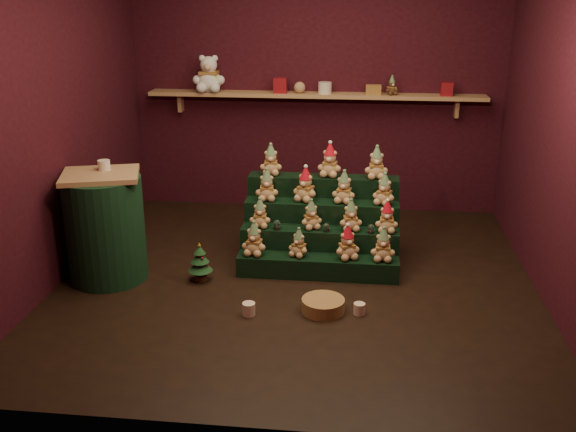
# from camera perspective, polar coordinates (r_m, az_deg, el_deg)

# --- Properties ---
(ground) EXTENTS (4.00, 4.00, 0.00)m
(ground) POSITION_cam_1_polar(r_m,az_deg,el_deg) (5.55, 0.82, -5.69)
(ground) COLOR black
(ground) RESTS_ON ground
(back_wall) EXTENTS (4.00, 0.10, 2.80)m
(back_wall) POSITION_cam_1_polar(r_m,az_deg,el_deg) (7.14, 2.54, 11.71)
(back_wall) COLOR black
(back_wall) RESTS_ON ground
(front_wall) EXTENTS (4.00, 0.10, 2.80)m
(front_wall) POSITION_cam_1_polar(r_m,az_deg,el_deg) (3.14, -2.78, 1.64)
(front_wall) COLOR black
(front_wall) RESTS_ON ground
(left_wall) EXTENTS (0.10, 4.00, 2.80)m
(left_wall) POSITION_cam_1_polar(r_m,az_deg,el_deg) (5.69, -20.36, 8.55)
(left_wall) COLOR black
(left_wall) RESTS_ON ground
(right_wall) EXTENTS (0.10, 4.00, 2.80)m
(right_wall) POSITION_cam_1_polar(r_m,az_deg,el_deg) (5.33, 23.61, 7.46)
(right_wall) COLOR black
(right_wall) RESTS_ON ground
(back_shelf) EXTENTS (3.60, 0.26, 0.24)m
(back_shelf) POSITION_cam_1_polar(r_m,az_deg,el_deg) (6.98, 2.43, 10.65)
(back_shelf) COLOR tan
(back_shelf) RESTS_ON ground
(riser_tier_front) EXTENTS (1.40, 0.22, 0.18)m
(riser_tier_front) POSITION_cam_1_polar(r_m,az_deg,el_deg) (5.59, 2.64, -4.53)
(riser_tier_front) COLOR black
(riser_tier_front) RESTS_ON ground
(riser_tier_midfront) EXTENTS (1.40, 0.22, 0.36)m
(riser_tier_midfront) POSITION_cam_1_polar(r_m,az_deg,el_deg) (5.76, 2.81, -2.82)
(riser_tier_midfront) COLOR black
(riser_tier_midfront) RESTS_ON ground
(riser_tier_midback) EXTENTS (1.40, 0.22, 0.54)m
(riser_tier_midback) POSITION_cam_1_polar(r_m,az_deg,el_deg) (5.93, 2.96, -1.22)
(riser_tier_midback) COLOR black
(riser_tier_midback) RESTS_ON ground
(riser_tier_back) EXTENTS (1.40, 0.22, 0.72)m
(riser_tier_back) POSITION_cam_1_polar(r_m,az_deg,el_deg) (6.10, 3.11, 0.30)
(riser_tier_back) COLOR black
(riser_tier_back) RESTS_ON ground
(teddy_0) EXTENTS (0.23, 0.22, 0.30)m
(teddy_0) POSITION_cam_1_polar(r_m,az_deg,el_deg) (5.56, -3.03, -2.02)
(teddy_0) COLOR tan
(teddy_0) RESTS_ON riser_tier_front
(teddy_1) EXTENTS (0.23, 0.22, 0.25)m
(teddy_1) POSITION_cam_1_polar(r_m,az_deg,el_deg) (5.53, 0.97, -2.37)
(teddy_1) COLOR tan
(teddy_1) RESTS_ON riser_tier_front
(teddy_2) EXTENTS (0.27, 0.26, 0.29)m
(teddy_2) POSITION_cam_1_polar(r_m,az_deg,el_deg) (5.49, 5.29, -2.36)
(teddy_2) COLOR tan
(teddy_2) RESTS_ON riser_tier_front
(teddy_3) EXTENTS (0.21, 0.19, 0.29)m
(teddy_3) POSITION_cam_1_polar(r_m,az_deg,el_deg) (5.49, 8.46, -2.50)
(teddy_3) COLOR tan
(teddy_3) RESTS_ON riser_tier_front
(teddy_4) EXTENTS (0.20, 0.18, 0.26)m
(teddy_4) POSITION_cam_1_polar(r_m,az_deg,el_deg) (5.69, -2.50, 0.26)
(teddy_4) COLOR tan
(teddy_4) RESTS_ON riser_tier_midfront
(teddy_5) EXTENTS (0.24, 0.23, 0.26)m
(teddy_5) POSITION_cam_1_polar(r_m,az_deg,el_deg) (5.66, 2.07, 0.14)
(teddy_5) COLOR tan
(teddy_5) RESTS_ON riser_tier_midfront
(teddy_6) EXTENTS (0.23, 0.21, 0.28)m
(teddy_6) POSITION_cam_1_polar(r_m,az_deg,el_deg) (5.63, 5.60, 0.07)
(teddy_6) COLOR tan
(teddy_6) RESTS_ON riser_tier_midfront
(teddy_7) EXTENTS (0.20, 0.18, 0.28)m
(teddy_7) POSITION_cam_1_polar(r_m,az_deg,el_deg) (5.64, 8.79, -0.06)
(teddy_7) COLOR tan
(teddy_7) RESTS_ON riser_tier_midfront
(teddy_8) EXTENTS (0.23, 0.21, 0.29)m
(teddy_8) POSITION_cam_1_polar(r_m,az_deg,el_deg) (5.84, -1.90, 2.78)
(teddy_8) COLOR tan
(teddy_8) RESTS_ON riser_tier_midback
(teddy_9) EXTENTS (0.28, 0.27, 0.31)m
(teddy_9) POSITION_cam_1_polar(r_m,az_deg,el_deg) (5.82, 1.57, 2.81)
(teddy_9) COLOR tan
(teddy_9) RESTS_ON riser_tier_midback
(teddy_10) EXTENTS (0.24, 0.22, 0.29)m
(teddy_10) POSITION_cam_1_polar(r_m,az_deg,el_deg) (5.79, 5.01, 2.58)
(teddy_10) COLOR tan
(teddy_10) RESTS_ON riser_tier_midback
(teddy_11) EXTENTS (0.26, 0.25, 0.28)m
(teddy_11) POSITION_cam_1_polar(r_m,az_deg,el_deg) (5.78, 8.58, 2.36)
(teddy_11) COLOR tan
(teddy_11) RESTS_ON riser_tier_midback
(teddy_12) EXTENTS (0.22, 0.20, 0.29)m
(teddy_12) POSITION_cam_1_polar(r_m,az_deg,el_deg) (6.01, -1.54, 5.03)
(teddy_12) COLOR tan
(teddy_12) RESTS_ON riser_tier_back
(teddy_13) EXTENTS (0.25, 0.23, 0.31)m
(teddy_13) POSITION_cam_1_polar(r_m,az_deg,el_deg) (5.96, 3.75, 4.97)
(teddy_13) COLOR tan
(teddy_13) RESTS_ON riser_tier_back
(teddy_14) EXTENTS (0.22, 0.20, 0.30)m
(teddy_14) POSITION_cam_1_polar(r_m,az_deg,el_deg) (5.94, 7.88, 4.72)
(teddy_14) COLOR tan
(teddy_14) RESTS_ON riser_tier_back
(snow_globe_a) EXTENTS (0.07, 0.07, 0.09)m
(snow_globe_a) POSITION_cam_1_polar(r_m,az_deg,el_deg) (5.65, -0.99, -0.78)
(snow_globe_a) COLOR black
(snow_globe_a) RESTS_ON riser_tier_midfront
(snow_globe_b) EXTENTS (0.06, 0.06, 0.08)m
(snow_globe_b) POSITION_cam_1_polar(r_m,az_deg,el_deg) (5.62, 3.43, -1.00)
(snow_globe_b) COLOR black
(snow_globe_b) RESTS_ON riser_tier_midfront
(snow_globe_c) EXTENTS (0.06, 0.06, 0.08)m
(snow_globe_c) POSITION_cam_1_polar(r_m,az_deg,el_deg) (5.61, 7.39, -1.13)
(snow_globe_c) COLOR black
(snow_globe_c) RESTS_ON riser_tier_midfront
(side_table) EXTENTS (0.74, 0.67, 0.94)m
(side_table) POSITION_cam_1_polar(r_m,az_deg,el_deg) (5.63, -15.93, -0.97)
(side_table) COLOR tan
(side_table) RESTS_ON ground
(table_ornament) EXTENTS (0.10, 0.10, 0.08)m
(table_ornament) POSITION_cam_1_polar(r_m,az_deg,el_deg) (5.57, -16.04, 4.38)
(table_ornament) COLOR beige
(table_ornament) RESTS_ON side_table
(mini_christmas_tree) EXTENTS (0.21, 0.21, 0.35)m
(mini_christmas_tree) POSITION_cam_1_polar(r_m,az_deg,el_deg) (5.52, -7.83, -4.07)
(mini_christmas_tree) COLOR #402917
(mini_christmas_tree) RESTS_ON ground
(mug_left) EXTENTS (0.10, 0.10, 0.10)m
(mug_left) POSITION_cam_1_polar(r_m,az_deg,el_deg) (4.97, -3.50, -8.25)
(mug_left) COLOR beige
(mug_left) RESTS_ON ground
(mug_right) EXTENTS (0.09, 0.09, 0.09)m
(mug_right) POSITION_cam_1_polar(r_m,az_deg,el_deg) (5.01, 6.35, -8.20)
(mug_right) COLOR beige
(mug_right) RESTS_ON ground
(wicker_basket) EXTENTS (0.42, 0.42, 0.10)m
(wicker_basket) POSITION_cam_1_polar(r_m,az_deg,el_deg) (5.02, 3.14, -7.93)
(wicker_basket) COLOR olive
(wicker_basket) RESTS_ON ground
(white_bear) EXTENTS (0.37, 0.33, 0.49)m
(white_bear) POSITION_cam_1_polar(r_m,az_deg,el_deg) (7.08, -7.06, 12.85)
(white_bear) COLOR white
(white_bear) RESTS_ON back_shelf
(brown_bear) EXTENTS (0.18, 0.17, 0.19)m
(brown_bear) POSITION_cam_1_polar(r_m,az_deg,el_deg) (6.92, 9.22, 11.37)
(brown_bear) COLOR #482A18
(brown_bear) RESTS_ON back_shelf
(gift_tin_red_a) EXTENTS (0.14, 0.14, 0.16)m
(gift_tin_red_a) POSITION_cam_1_polar(r_m,az_deg,el_deg) (6.97, -0.67, 11.54)
(gift_tin_red_a) COLOR maroon
(gift_tin_red_a) RESTS_ON back_shelf
(gift_tin_cream) EXTENTS (0.14, 0.14, 0.12)m
(gift_tin_cream) POSITION_cam_1_polar(r_m,az_deg,el_deg) (6.93, 3.30, 11.30)
(gift_tin_cream) COLOR beige
(gift_tin_cream) RESTS_ON back_shelf
(gift_tin_red_b) EXTENTS (0.12, 0.12, 0.14)m
(gift_tin_red_b) POSITION_cam_1_polar(r_m,az_deg,el_deg) (6.98, 13.91, 10.91)
(gift_tin_red_b) COLOR maroon
(gift_tin_red_b) RESTS_ON back_shelf
(shelf_plush_ball) EXTENTS (0.12, 0.12, 0.12)m
(shelf_plush_ball) POSITION_cam_1_polar(r_m,az_deg,el_deg) (6.95, 1.04, 11.35)
(shelf_plush_ball) COLOR tan
(shelf_plush_ball) RESTS_ON back_shelf
(scarf_gift_box) EXTENTS (0.16, 0.10, 0.10)m
(scarf_gift_box) POSITION_cam_1_polar(r_m,az_deg,el_deg) (6.93, 7.61, 11.07)
(scarf_gift_box) COLOR #CC561C
(scarf_gift_box) RESTS_ON back_shelf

